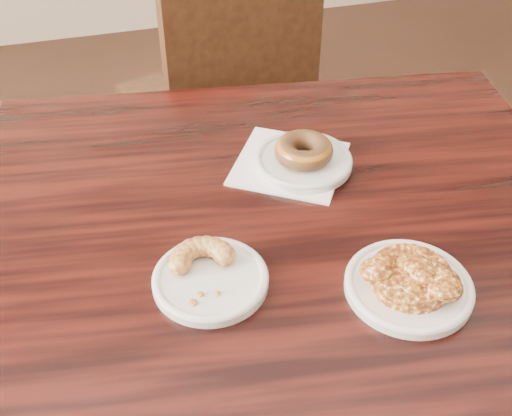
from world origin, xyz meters
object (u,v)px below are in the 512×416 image
object	(u,v)px
chair_far	(213,104)
apple_fritter	(411,274)
glazed_donut	(304,150)
cafe_table	(283,401)
cruller_fragment	(210,270)

from	to	relation	value
chair_far	apple_fritter	xyz separation A→B (m)	(0.05, -1.02, 0.33)
glazed_donut	chair_far	bearing A→B (deg)	90.56
cafe_table	glazed_donut	bearing A→B (deg)	74.61
apple_fritter	cruller_fragment	bearing A→B (deg)	161.98
glazed_donut	apple_fritter	distance (m)	0.30
chair_far	glazed_donut	bearing A→B (deg)	75.31
chair_far	glazed_donut	world-z (taller)	chair_far
cafe_table	apple_fritter	size ratio (longest dim) A/B	6.53
chair_far	cruller_fragment	size ratio (longest dim) A/B	8.54
apple_fritter	cruller_fragment	distance (m)	0.27
cafe_table	chair_far	world-z (taller)	chair_far
cafe_table	apple_fritter	world-z (taller)	apple_fritter
cafe_table	cruller_fragment	size ratio (longest dim) A/B	9.13
glazed_donut	cruller_fragment	world-z (taller)	glazed_donut
cafe_table	cruller_fragment	xyz separation A→B (m)	(-0.12, -0.03, 0.40)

